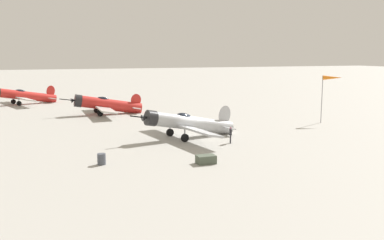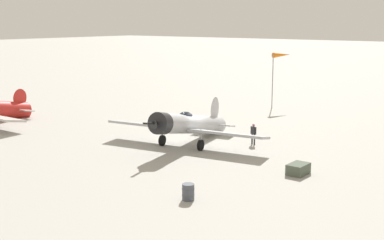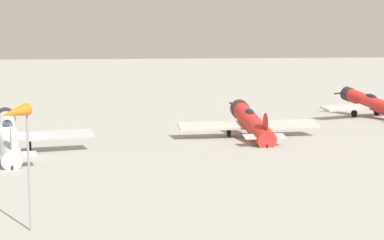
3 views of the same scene
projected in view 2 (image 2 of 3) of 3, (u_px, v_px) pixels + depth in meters
name	position (u px, v px, depth m)	size (l,w,h in m)	color
ground_plane	(192.00, 143.00, 39.71)	(400.00, 400.00, 0.00)	#A8A59E
airplane_foreground	(189.00, 125.00, 38.98)	(11.46, 12.77, 3.28)	#B7BABF
ground_crew_mechanic	(253.00, 132.00, 39.15)	(0.35, 0.58, 1.58)	#2D2D33
equipment_crate	(298.00, 169.00, 31.68)	(1.47, 1.01, 0.66)	#4C5647
fuel_drum	(188.00, 192.00, 27.14)	(0.67, 0.67, 0.86)	#474C56
windsock_mast	(281.00, 57.00, 55.35)	(2.38, 1.35, 5.84)	gray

